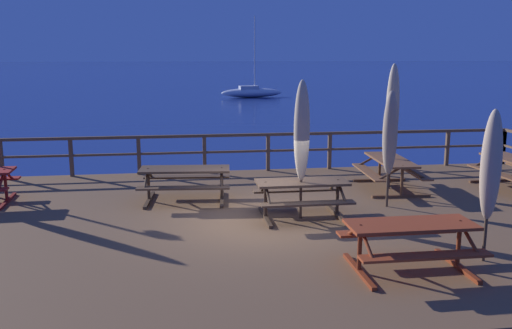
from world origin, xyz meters
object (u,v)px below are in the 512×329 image
at_px(picnic_table_back_left, 410,236).
at_px(sailboat_distant, 252,92).
at_px(patio_umbrella_short_front, 390,134).
at_px(patio_umbrella_tall_back_left, 392,110).
at_px(picnic_table_front_right, 390,167).
at_px(picnic_table_back_right, 302,191).
at_px(picnic_table_front_left, 185,177).
at_px(patio_umbrella_short_back, 302,132).
at_px(patio_umbrella_tall_back_right, 491,166).

xyz_separation_m(picnic_table_back_left, sailboat_distant, (3.57, 45.81, -0.92)).
height_order(patio_umbrella_short_front, patio_umbrella_tall_back_left, patio_umbrella_tall_back_left).
distance_m(picnic_table_back_left, patio_umbrella_short_front, 3.84).
relative_size(picnic_table_front_right, sailboat_distant, 0.28).
bearing_deg(picnic_table_back_right, patio_umbrella_short_front, 14.51).
bearing_deg(picnic_table_front_right, picnic_table_front_left, -175.04).
xyz_separation_m(patio_umbrella_short_back, patio_umbrella_short_front, (2.08, 0.61, -0.17)).
relative_size(picnic_table_front_left, sailboat_distant, 0.28).
relative_size(patio_umbrella_short_back, sailboat_distant, 0.37).
height_order(picnic_table_front_right, patio_umbrella_short_back, patio_umbrella_short_back).
height_order(picnic_table_front_right, patio_umbrella_tall_back_left, patio_umbrella_tall_back_left).
distance_m(picnic_table_front_right, patio_umbrella_short_front, 1.99).
xyz_separation_m(patio_umbrella_short_front, patio_umbrella_tall_back_left, (0.66, 1.58, 0.34)).
relative_size(picnic_table_front_left, picnic_table_back_left, 1.09).
height_order(patio_umbrella_tall_back_right, sailboat_distant, sailboat_distant).
height_order(picnic_table_back_right, picnic_table_front_right, same).
xyz_separation_m(patio_umbrella_short_back, patio_umbrella_tall_back_left, (2.74, 2.18, 0.17)).
distance_m(picnic_table_back_left, patio_umbrella_tall_back_left, 5.57).
relative_size(picnic_table_back_right, picnic_table_front_right, 0.88).
relative_size(picnic_table_front_right, picnic_table_back_left, 1.08).
xyz_separation_m(picnic_table_back_left, patio_umbrella_short_front, (1.01, 3.55, 1.06)).
distance_m(picnic_table_front_right, sailboat_distant, 40.77).
distance_m(picnic_table_front_right, patio_umbrella_tall_back_right, 5.00).
height_order(picnic_table_back_right, picnic_table_front_left, same).
distance_m(patio_umbrella_short_front, patio_umbrella_tall_back_right, 3.36).
height_order(picnic_table_front_right, sailboat_distant, sailboat_distant).
bearing_deg(picnic_table_front_left, patio_umbrella_short_back, -36.47).
distance_m(picnic_table_front_right, patio_umbrella_short_back, 3.70).
distance_m(patio_umbrella_tall_back_left, sailboat_distant, 40.80).
bearing_deg(patio_umbrella_short_front, picnic_table_back_left, -105.86).
height_order(picnic_table_back_right, patio_umbrella_tall_back_left, patio_umbrella_tall_back_left).
relative_size(patio_umbrella_tall_back_left, patio_umbrella_tall_back_right, 1.24).
bearing_deg(picnic_table_back_right, patio_umbrella_tall_back_left, 37.93).
bearing_deg(sailboat_distant, patio_umbrella_short_front, -93.47).
height_order(picnic_table_back_left, sailboat_distant, sailboat_distant).
bearing_deg(patio_umbrella_short_back, sailboat_distant, 83.81).
height_order(patio_umbrella_short_front, sailboat_distant, sailboat_distant).
bearing_deg(picnic_table_back_left, sailboat_distant, 85.54).
xyz_separation_m(patio_umbrella_short_front, sailboat_distant, (2.56, 42.26, -1.98)).
bearing_deg(sailboat_distant, picnic_table_back_right, -96.15).
relative_size(patio_umbrella_short_front, patio_umbrella_tall_back_left, 0.83).
relative_size(picnic_table_front_right, patio_umbrella_short_back, 0.75).
xyz_separation_m(patio_umbrella_short_back, patio_umbrella_tall_back_right, (2.44, -2.74, -0.22)).
height_order(picnic_table_back_left, patio_umbrella_tall_back_left, patio_umbrella_tall_back_left).
xyz_separation_m(picnic_table_back_right, picnic_table_front_right, (2.71, 2.07, 0.01)).
bearing_deg(patio_umbrella_tall_back_right, picnic_table_back_right, 130.50).
xyz_separation_m(patio_umbrella_short_front, patio_umbrella_tall_back_right, (0.36, -3.34, -0.04)).
height_order(patio_umbrella_tall_back_left, sailboat_distant, sailboat_distant).
distance_m(picnic_table_back_right, picnic_table_front_left, 2.87).
height_order(patio_umbrella_short_back, sailboat_distant, sailboat_distant).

